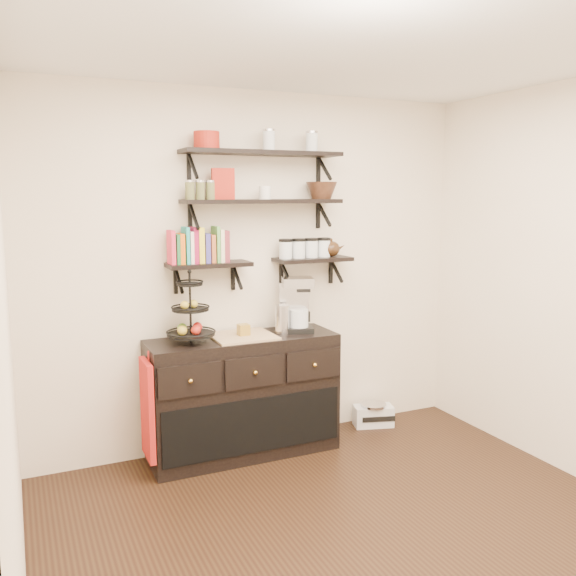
{
  "coord_description": "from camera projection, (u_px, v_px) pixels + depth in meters",
  "views": [
    {
      "loc": [
        -1.71,
        -2.59,
        1.94
      ],
      "look_at": [
        -0.01,
        1.15,
        1.3
      ],
      "focal_mm": 38.0,
      "sensor_mm": 36.0,
      "label": 1
    }
  ],
  "objects": [
    {
      "name": "floor",
      "position": [
        376.0,
        553.0,
        3.32
      ],
      "size": [
        3.5,
        3.5,
        0.0
      ],
      "primitive_type": "plane",
      "color": "black",
      "rests_on": "ground"
    },
    {
      "name": "ceiling",
      "position": [
        389.0,
        33.0,
        2.91
      ],
      "size": [
        3.5,
        3.5,
        0.02
      ],
      "primitive_type": "cube",
      "color": "white",
      "rests_on": "back_wall"
    },
    {
      "name": "back_wall",
      "position": [
        257.0,
        271.0,
        4.69
      ],
      "size": [
        3.5,
        0.02,
        2.7
      ],
      "primitive_type": "cube",
      "color": "white",
      "rests_on": "ground"
    },
    {
      "name": "left_wall",
      "position": [
        7.0,
        345.0,
        2.4
      ],
      "size": [
        0.02,
        3.5,
        2.7
      ],
      "primitive_type": "cube",
      "color": "white",
      "rests_on": "ground"
    },
    {
      "name": "shelf_top",
      "position": [
        262.0,
        153.0,
        4.44
      ],
      "size": [
        1.2,
        0.27,
        0.23
      ],
      "color": "black",
      "rests_on": "back_wall"
    },
    {
      "name": "shelf_mid",
      "position": [
        263.0,
        202.0,
        4.49
      ],
      "size": [
        1.2,
        0.27,
        0.23
      ],
      "color": "black",
      "rests_on": "back_wall"
    },
    {
      "name": "shelf_low_left",
      "position": [
        209.0,
        265.0,
        4.4
      ],
      "size": [
        0.6,
        0.25,
        0.23
      ],
      "color": "black",
      "rests_on": "back_wall"
    },
    {
      "name": "shelf_low_right",
      "position": [
        312.0,
        260.0,
        4.75
      ],
      "size": [
        0.6,
        0.25,
        0.23
      ],
      "color": "black",
      "rests_on": "back_wall"
    },
    {
      "name": "cookbooks",
      "position": [
        201.0,
        247.0,
        4.36
      ],
      "size": [
        0.43,
        0.15,
        0.26
      ],
      "color": "#D72C48",
      "rests_on": "shelf_low_left"
    },
    {
      "name": "glass_canisters",
      "position": [
        305.0,
        249.0,
        4.7
      ],
      "size": [
        0.43,
        0.1,
        0.13
      ],
      "color": "silver",
      "rests_on": "shelf_low_right"
    },
    {
      "name": "sideboard",
      "position": [
        243.0,
        396.0,
        4.53
      ],
      "size": [
        1.4,
        0.5,
        0.92
      ],
      "color": "black",
      "rests_on": "floor"
    },
    {
      "name": "fruit_stand",
      "position": [
        191.0,
        319.0,
        4.28
      ],
      "size": [
        0.34,
        0.34,
        0.5
      ],
      "rotation": [
        0.0,
        0.0,
        0.09
      ],
      "color": "black",
      "rests_on": "sideboard"
    },
    {
      "name": "candle",
      "position": [
        244.0,
        330.0,
        4.46
      ],
      "size": [
        0.08,
        0.08,
        0.08
      ],
      "primitive_type": "cube",
      "color": "olive",
      "rests_on": "sideboard"
    },
    {
      "name": "coffee_maker",
      "position": [
        296.0,
        305.0,
        4.64
      ],
      "size": [
        0.28,
        0.28,
        0.42
      ],
      "rotation": [
        0.0,
        0.0,
        -0.32
      ],
      "color": "black",
      "rests_on": "sideboard"
    },
    {
      "name": "thermal_carafe",
      "position": [
        282.0,
        319.0,
        4.56
      ],
      "size": [
        0.11,
        0.11,
        0.22
      ],
      "primitive_type": "cylinder",
      "color": "silver",
      "rests_on": "sideboard"
    },
    {
      "name": "apron",
      "position": [
        147.0,
        410.0,
        4.14
      ],
      "size": [
        0.04,
        0.29,
        0.68
      ],
      "primitive_type": "cube",
      "color": "#A11111",
      "rests_on": "sideboard"
    },
    {
      "name": "radio",
      "position": [
        373.0,
        415.0,
        5.13
      ],
      "size": [
        0.36,
        0.27,
        0.19
      ],
      "rotation": [
        0.0,
        0.0,
        -0.28
      ],
      "color": "silver",
      "rests_on": "floor"
    },
    {
      "name": "recipe_box",
      "position": [
        223.0,
        184.0,
        4.34
      ],
      "size": [
        0.17,
        0.08,
        0.22
      ],
      "primitive_type": "cube",
      "rotation": [
        0.0,
        0.0,
        -0.16
      ],
      "color": "#9E1E12",
      "rests_on": "shelf_mid"
    },
    {
      "name": "walnut_bowl",
      "position": [
        322.0,
        190.0,
        4.67
      ],
      "size": [
        0.24,
        0.24,
        0.13
      ],
      "primitive_type": null,
      "color": "black",
      "rests_on": "shelf_mid"
    },
    {
      "name": "ramekins",
      "position": [
        265.0,
        193.0,
        4.49
      ],
      "size": [
        0.09,
        0.09,
        0.1
      ],
      "primitive_type": "cylinder",
      "color": "white",
      "rests_on": "shelf_mid"
    },
    {
      "name": "teapot",
      "position": [
        331.0,
        247.0,
        4.79
      ],
      "size": [
        0.22,
        0.18,
        0.15
      ],
      "primitive_type": null,
      "rotation": [
        0.0,
        0.0,
        0.18
      ],
      "color": "#351F0F",
      "rests_on": "shelf_low_right"
    },
    {
      "name": "red_pot",
      "position": [
        207.0,
        140.0,
        4.25
      ],
      "size": [
        0.18,
        0.18,
        0.12
      ],
      "primitive_type": "cylinder",
      "color": "#9E1E12",
      "rests_on": "shelf_top"
    }
  ]
}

